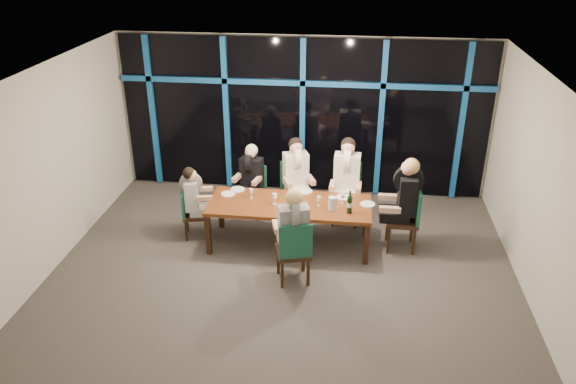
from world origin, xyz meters
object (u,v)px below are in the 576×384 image
diner_near_mid (293,221)px  diner_far_left (251,170)px  chair_end_left (190,211)px  dining_table (289,207)px  chair_end_right (408,215)px  diner_end_left (193,192)px  diner_end_right (405,191)px  chair_far_mid (295,186)px  chair_near_mid (294,249)px  chair_far_left (253,187)px  chair_far_right (346,189)px  wine_bottle (350,204)px  water_pitcher (332,204)px  diner_far_right (347,169)px  diner_far_mid (296,167)px

diner_near_mid → diner_far_left: bearing=-80.0°
chair_end_left → diner_near_mid: (1.84, -1.08, 0.50)m
dining_table → diner_far_left: (-0.79, 0.95, 0.20)m
chair_end_right → diner_end_left: size_ratio=1.28×
chair_end_left → diner_end_right: (3.47, 0.04, 0.54)m
chair_far_mid → chair_near_mid: 2.15m
dining_table → chair_far_mid: 1.06m
chair_far_left → chair_far_right: chair_far_right is taller
diner_end_right → wine_bottle: bearing=-70.9°
diner_far_left → chair_far_mid: bearing=21.6°
chair_far_right → diner_far_left: 1.70m
diner_end_left → diner_near_mid: 2.08m
water_pitcher → diner_near_mid: bearing=-129.7°
diner_end_left → diner_end_right: bearing=-102.2°
chair_far_mid → diner_far_right: diner_far_right is taller
chair_end_right → diner_far_right: 1.33m
diner_far_mid → diner_far_left: bearing=161.0°
diner_end_left → chair_far_left: bearing=-54.0°
diner_far_mid → chair_end_right: bearing=-45.8°
dining_table → chair_far_mid: chair_far_mid is taller
diner_end_left → water_pitcher: 2.29m
dining_table → chair_near_mid: chair_near_mid is taller
chair_near_mid → diner_end_left: 2.16m
chair_end_left → wine_bottle: size_ratio=2.33×
chair_far_left → diner_end_left: size_ratio=1.10×
chair_end_right → diner_far_right: size_ratio=1.03×
diner_end_right → chair_near_mid: bearing=-54.0°
chair_far_right → wine_bottle: size_ratio=2.89×
dining_table → chair_far_right: size_ratio=2.45×
chair_far_left → diner_far_right: bearing=8.3°
wine_bottle → water_pitcher: size_ratio=1.67×
chair_end_right → diner_far_left: (-2.68, 0.83, 0.28)m
diner_far_mid → diner_far_right: bearing=-27.8°
diner_far_left → dining_table: bearing=-36.7°
chair_end_right → chair_far_right: bearing=-130.9°
chair_end_right → wine_bottle: 1.03m
diner_end_left → chair_end_left: bearing=90.0°
chair_end_left → water_pitcher: bearing=-107.9°
diner_end_left → water_pitcher: bearing=-108.4°
diner_far_mid → water_pitcher: bearing=-80.0°
diner_far_right → wine_bottle: diner_far_right is taller
chair_far_left → water_pitcher: bearing=-25.3°
chair_end_left → diner_near_mid: bearing=-133.0°
diner_far_mid → diner_near_mid: bearing=-106.4°
wine_bottle → chair_far_mid: bearing=128.2°
chair_end_left → diner_end_left: bearing=-90.0°
diner_end_right → diner_far_mid: bearing=-116.3°
chair_end_left → diner_far_left: (0.87, 0.87, 0.40)m
dining_table → diner_far_mid: 1.02m
dining_table → diner_end_left: 1.60m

